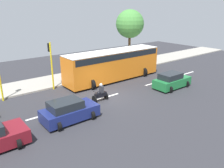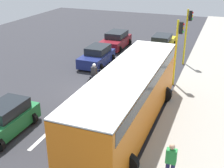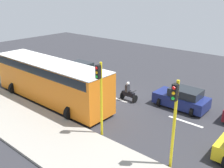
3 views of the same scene
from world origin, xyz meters
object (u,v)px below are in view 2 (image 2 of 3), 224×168
Objects in this scene: car_dark_blue at (97,56)px; car_maroon at (116,40)px; city_bus at (129,95)px; pedestrian_near_signal at (171,161)px; car_yellow_cab at (162,43)px; motorcycle at (95,75)px; traffic_light_midblock at (188,29)px; car_green at (4,120)px; traffic_light_corner at (178,44)px.

car_maroon is (-0.34, 5.31, 0.00)m from car_dark_blue.
city_bus is 6.51× the size of pedestrian_near_signal.
pedestrian_near_signal reaches higher than car_yellow_cab.
car_dark_blue is 0.90× the size of car_maroon.
motorcycle is 0.34× the size of traffic_light_midblock.
car_green is 2.31× the size of pedestrian_near_signal.
motorcycle is (1.84, -9.06, -0.07)m from car_maroon.
pedestrian_near_signal is (8.42, -0.68, 0.35)m from car_green.
car_green is at bearing -116.45° from traffic_light_midblock.
motorcycle is at bearing -160.27° from traffic_light_corner.
car_maroon is at bearing 93.66° from car_dark_blue.
car_green is 7.51m from motorcycle.
traffic_light_midblock is (-1.57, 14.44, 1.87)m from pedestrian_near_signal.
motorcycle reaches higher than car_maroon.
traffic_light_midblock is at bearing -20.48° from car_maroon.
car_green is 0.35× the size of city_bus.
car_yellow_cab is at bearing 108.28° from traffic_light_corner.
motorcycle is (-2.59, -9.76, -0.07)m from car_yellow_cab.
city_bus is 11.11m from traffic_light_midblock.
car_maroon is 19.12m from pedestrian_near_signal.
traffic_light_corner reaches higher than car_maroon.
traffic_light_corner and traffic_light_midblock have the same top height.
motorcycle reaches higher than car_yellow_cab.
traffic_light_corner is at bearing 99.07° from pedestrian_near_signal.
car_yellow_cab is 8.60m from traffic_light_corner.
pedestrian_near_signal is 0.38× the size of traffic_light_corner.
city_bus reaches higher than pedestrian_near_signal.
car_maroon is 1.05× the size of car_yellow_cab.
pedestrian_near_signal is at bearing -80.93° from traffic_light_corner.
car_dark_blue is 0.35× the size of city_bus.
city_bus is 6.63m from traffic_light_corner.
city_bus is at bearing 129.32° from pedestrian_near_signal.
car_dark_blue is at bearing 164.25° from traffic_light_corner.
traffic_light_midblock reaches higher than car_yellow_cab.
city_bus reaches higher than car_green.
car_dark_blue is at bearing 89.26° from car_green.
car_maroon is at bearing 116.79° from pedestrian_near_signal.
traffic_light_midblock is at bearing 96.23° from pedestrian_near_signal.
car_green is (-0.14, -11.08, -0.00)m from car_dark_blue.
car_green is 0.91× the size of car_maroon.
traffic_light_midblock is at bearing 51.05° from motorcycle.
motorcycle is at bearing 130.95° from city_bus.
car_green is at bearing -126.68° from traffic_light_corner.
car_maroon and car_yellow_cab have the same top height.
city_bus is at bearing -84.59° from car_yellow_cab.
car_green is 8.46m from pedestrian_near_signal.
car_maroon is at bearing -171.13° from car_yellow_cab.
motorcycle reaches higher than car_dark_blue.
car_dark_blue is 2.53× the size of motorcycle.
traffic_light_corner reaches higher than car_green.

